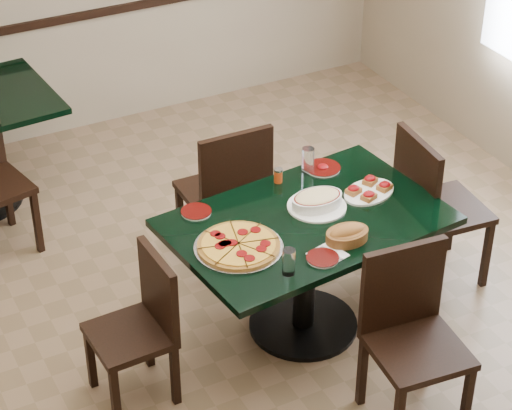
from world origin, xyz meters
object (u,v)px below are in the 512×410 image
lasagna_casserole (317,200)px  bruschetta_platter (369,190)px  chair_right (431,201)px  chair_left (143,321)px  main_table (306,246)px  chair_near (410,327)px  pepperoni_pizza (239,246)px  bread_basket (347,234)px  chair_far (228,188)px

lasagna_casserole → bruschetta_platter: size_ratio=0.86×
chair_right → lasagna_casserole: bearing=94.6°
bruschetta_platter → chair_left: bearing=168.8°
main_table → chair_near: 0.80m
lasagna_casserole → pepperoni_pizza: bearing=-163.6°
chair_right → bread_basket: size_ratio=4.14×
chair_far → bruschetta_platter: (0.54, -0.68, 0.22)m
lasagna_casserole → bruschetta_platter: lasagna_casserole is taller
main_table → chair_left: chair_left is taller
chair_left → chair_right: bearing=91.6°
main_table → bread_basket: size_ratio=6.45×
chair_right → chair_left: bearing=98.9°
pepperoni_pizza → chair_left: bearing=178.5°
chair_near → bread_basket: chair_near is taller
bruschetta_platter → bread_basket: bearing=-152.6°
pepperoni_pizza → lasagna_casserole: bearing=15.0°
main_table → chair_right: chair_right is taller
chair_left → bread_basket: bearing=76.7°
chair_far → pepperoni_pizza: 0.91m
main_table → chair_left: size_ratio=1.84×
bread_basket → bruschetta_platter: (0.35, 0.33, -0.02)m
bread_basket → chair_near: bearing=-81.6°
chair_left → lasagna_casserole: 1.15m
chair_near → pepperoni_pizza: 0.95m
chair_far → pepperoni_pizza: bearing=68.2°
chair_right → bruschetta_platter: (-0.45, -0.00, 0.21)m
chair_near → bread_basket: bearing=102.5°
main_table → chair_far: (-0.11, 0.74, -0.01)m
chair_near → bruschetta_platter: (0.29, 0.85, 0.24)m
main_table → chair_left: (-0.99, -0.06, -0.10)m
chair_far → bread_basket: bearing=101.4°
main_table → lasagna_casserole: 0.26m
chair_right → pepperoni_pizza: bearing=101.0°
lasagna_casserole → chair_near: bearing=-85.7°
main_table → bread_basket: bearing=-79.3°
pepperoni_pizza → bruschetta_platter: bearing=8.9°
chair_far → chair_near: bearing=100.0°
chair_near → lasagna_casserole: (-0.04, 0.86, 0.26)m
chair_far → bread_basket: size_ratio=4.12×
bruschetta_platter → chair_right: bearing=-15.6°
chair_left → main_table: bearing=91.4°
chair_near → bread_basket: 0.58m
chair_far → chair_left: 1.19m
chair_left → bread_basket: (1.07, -0.21, 0.32)m
pepperoni_pizza → bread_basket: bearing=-20.3°
pepperoni_pizza → lasagna_casserole: lasagna_casserole is taller
chair_near → bruschetta_platter: bearing=77.0°
bruschetta_platter → pepperoni_pizza: bearing=172.7°
pepperoni_pizza → lasagna_casserole: (0.55, 0.15, 0.03)m
chair_left → pepperoni_pizza: (0.54, -0.01, 0.30)m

